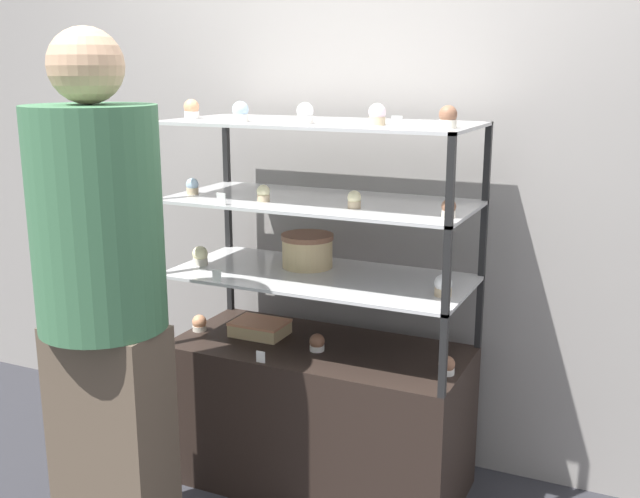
{
  "coord_description": "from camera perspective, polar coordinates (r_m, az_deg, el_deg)",
  "views": [
    {
      "loc": [
        1.17,
        -2.51,
        1.65
      ],
      "look_at": [
        0.0,
        0.0,
        0.98
      ],
      "focal_mm": 42.0,
      "sensor_mm": 36.0,
      "label": 1
    }
  ],
  "objects": [
    {
      "name": "cupcake_6",
      "position": [
        2.78,
        -4.34,
        4.25
      ],
      "size": [
        0.05,
        0.05,
        0.06
      ],
      "color": "#CCB28C",
      "rests_on": "display_riser_middle"
    },
    {
      "name": "cupcake_0",
      "position": [
        3.16,
        -9.18,
        -5.62
      ],
      "size": [
        0.06,
        0.06,
        0.07
      ],
      "color": "beige",
      "rests_on": "display_base"
    },
    {
      "name": "back_wall",
      "position": [
        3.17,
        3.16,
        7.17
      ],
      "size": [
        8.0,
        0.05,
        2.6
      ],
      "color": "gray",
      "rests_on": "ground_plane"
    },
    {
      "name": "ground_plane",
      "position": [
        3.22,
        0.0,
        -17.24
      ],
      "size": [
        20.0,
        20.0,
        0.0
      ],
      "primitive_type": "plane",
      "color": "#2D2D33"
    },
    {
      "name": "cupcake_13",
      "position": [
        2.49,
        9.73,
        9.87
      ],
      "size": [
        0.06,
        0.06,
        0.07
      ],
      "color": "beige",
      "rests_on": "display_riser_upper"
    },
    {
      "name": "sheet_cake_frosted",
      "position": [
        3.09,
        -4.61,
        -6.01
      ],
      "size": [
        0.22,
        0.16,
        0.06
      ],
      "color": "#DBBC84",
      "rests_on": "display_base"
    },
    {
      "name": "price_tag_1",
      "position": [
        2.81,
        -7.87,
        -2.03
      ],
      "size": [
        0.04,
        0.0,
        0.04
      ],
      "color": "white",
      "rests_on": "display_riser_lower"
    },
    {
      "name": "cupcake_1",
      "position": [
        2.91,
        -0.23,
        -7.16
      ],
      "size": [
        0.06,
        0.06,
        0.07
      ],
      "color": "white",
      "rests_on": "display_base"
    },
    {
      "name": "display_riser_upper",
      "position": [
        2.78,
        0.0,
        9.33
      ],
      "size": [
        1.15,
        0.53,
        0.29
      ],
      "color": "black",
      "rests_on": "display_riser_middle"
    },
    {
      "name": "price_tag_2",
      "position": [
        2.73,
        -7.54,
        3.8
      ],
      "size": [
        0.04,
        0.0,
        0.04
      ],
      "color": "white",
      "rests_on": "display_riser_middle"
    },
    {
      "name": "cupcake_5",
      "position": [
        2.98,
        -9.7,
        4.73
      ],
      "size": [
        0.05,
        0.05,
        0.06
      ],
      "color": "#CCB28C",
      "rests_on": "display_riser_middle"
    },
    {
      "name": "layer_cake_centerpiece",
      "position": [
        2.97,
        -0.97,
        -0.11
      ],
      "size": [
        0.21,
        0.21,
        0.13
      ],
      "color": "#DBBC84",
      "rests_on": "display_riser_lower"
    },
    {
      "name": "cupcake_7",
      "position": [
        2.64,
        2.63,
        3.78
      ],
      "size": [
        0.05,
        0.05,
        0.06
      ],
      "color": "#CCB28C",
      "rests_on": "display_riser_middle"
    },
    {
      "name": "cupcake_4",
      "position": [
        2.64,
        9.36,
        -2.78
      ],
      "size": [
        0.06,
        0.06,
        0.08
      ],
      "color": "#CCB28C",
      "rests_on": "display_riser_lower"
    },
    {
      "name": "cupcake_10",
      "position": [
        2.77,
        -6.08,
        10.34
      ],
      "size": [
        0.06,
        0.06,
        0.07
      ],
      "color": "white",
      "rests_on": "display_riser_upper"
    },
    {
      "name": "display_riser_middle",
      "position": [
        2.81,
        0.0,
        3.4
      ],
      "size": [
        1.15,
        0.53,
        0.29
      ],
      "color": "black",
      "rests_on": "display_riser_lower"
    },
    {
      "name": "cupcake_3",
      "position": [
        3.05,
        -9.12,
        -0.53
      ],
      "size": [
        0.06,
        0.06,
        0.08
      ],
      "color": "beige",
      "rests_on": "display_riser_lower"
    },
    {
      "name": "cupcake_8",
      "position": [
        2.5,
        9.78,
        3.05
      ],
      "size": [
        0.05,
        0.05,
        0.06
      ],
      "color": "beige",
      "rests_on": "display_riser_middle"
    },
    {
      "name": "cupcake_12",
      "position": [
        2.6,
        4.38,
        10.17
      ],
      "size": [
        0.06,
        0.06,
        0.07
      ],
      "color": "#CCB28C",
      "rests_on": "display_riser_upper"
    },
    {
      "name": "cupcake_11",
      "position": [
        2.66,
        -1.2,
        10.29
      ],
      "size": [
        0.06,
        0.06,
        0.07
      ],
      "color": "white",
      "rests_on": "display_riser_upper"
    },
    {
      "name": "price_tag_0",
      "position": [
        2.81,
        -4.55,
        -8.2
      ],
      "size": [
        0.04,
        0.0,
        0.04
      ],
      "color": "white",
      "rests_on": "display_base"
    },
    {
      "name": "display_base",
      "position": [
        3.08,
        0.0,
        -12.53
      ],
      "size": [
        1.15,
        0.53,
        0.59
      ],
      "color": "black",
      "rests_on": "ground_plane"
    },
    {
      "name": "customer_figure",
      "position": [
        2.53,
        -16.27,
        -3.08
      ],
      "size": [
        0.42,
        0.42,
        1.78
      ],
      "color": "brown",
      "rests_on": "ground_plane"
    },
    {
      "name": "cupcake_2",
      "position": [
        2.73,
        9.63,
        -8.77
      ],
      "size": [
        0.06,
        0.06,
        0.07
      ],
      "color": "white",
      "rests_on": "display_base"
    },
    {
      "name": "cupcake_9",
      "position": [
        2.98,
        -9.76,
        10.45
      ],
      "size": [
        0.06,
        0.06,
        0.07
      ],
      "color": "white",
      "rests_on": "display_riser_upper"
    },
    {
      "name": "display_riser_lower",
      "position": [
        2.88,
        0.0,
        -2.32
      ],
      "size": [
        1.15,
        0.53,
        0.29
      ],
      "color": "black",
      "rests_on": "display_base"
    },
    {
      "name": "price_tag_3",
      "position": [
        2.4,
        5.88,
        9.55
      ],
      "size": [
        0.04,
        0.0,
        0.04
      ],
      "color": "white",
      "rests_on": "display_riser_upper"
    }
  ]
}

